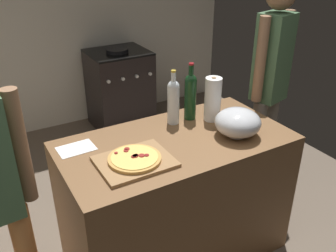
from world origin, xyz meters
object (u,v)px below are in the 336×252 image
object	(u,v)px
paper_towel_roll	(213,99)
wine_bottle_green	(173,100)
mixing_bowl	(238,122)
person_in_red	(270,80)
wine_bottle_clear	(190,94)
stove	(120,89)
pizza	(135,158)

from	to	relation	value
paper_towel_roll	wine_bottle_green	xyz separation A→B (m)	(-0.25, 0.09, 0.02)
mixing_bowl	person_in_red	size ratio (longest dim) A/B	0.16
mixing_bowl	wine_bottle_clear	size ratio (longest dim) A/B	0.73
wine_bottle_clear	stove	size ratio (longest dim) A/B	0.42
mixing_bowl	wine_bottle_clear	bearing A→B (deg)	109.15
wine_bottle_green	stove	world-z (taller)	wine_bottle_green
wine_bottle_green	paper_towel_roll	bearing A→B (deg)	-19.11
paper_towel_roll	stove	size ratio (longest dim) A/B	0.32
pizza	wine_bottle_green	bearing A→B (deg)	36.49
wine_bottle_clear	stove	world-z (taller)	wine_bottle_clear
wine_bottle_clear	stove	xyz separation A→B (m)	(0.24, 1.81, -0.62)
wine_bottle_clear	person_in_red	xyz separation A→B (m)	(0.75, 0.04, -0.05)
paper_towel_roll	wine_bottle_clear	bearing A→B (deg)	143.26
wine_bottle_green	person_in_red	bearing A→B (deg)	2.49
paper_towel_roll	person_in_red	world-z (taller)	person_in_red
pizza	mixing_bowl	xyz separation A→B (m)	(0.69, -0.03, 0.06)
mixing_bowl	wine_bottle_green	distance (m)	0.44
mixing_bowl	wine_bottle_clear	world-z (taller)	wine_bottle_clear
stove	person_in_red	size ratio (longest dim) A/B	0.53
person_in_red	pizza	bearing A→B (deg)	-164.69
pizza	wine_bottle_clear	bearing A→B (deg)	29.69
wine_bottle_clear	wine_bottle_green	bearing A→B (deg)	-179.29
person_in_red	paper_towel_roll	bearing A→B (deg)	-168.75
mixing_bowl	wine_bottle_green	world-z (taller)	wine_bottle_green
paper_towel_roll	stove	bearing A→B (deg)	86.30
paper_towel_roll	wine_bottle_clear	xyz separation A→B (m)	(-0.12, 0.09, 0.03)
pizza	stove	xyz separation A→B (m)	(0.81, 2.13, -0.48)
paper_towel_roll	person_in_red	size ratio (longest dim) A/B	0.17
wine_bottle_clear	mixing_bowl	bearing A→B (deg)	-70.85
mixing_bowl	wine_bottle_clear	distance (m)	0.38
pizza	wine_bottle_clear	xyz separation A→B (m)	(0.57, 0.32, 0.14)
pizza	paper_towel_roll	distance (m)	0.73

